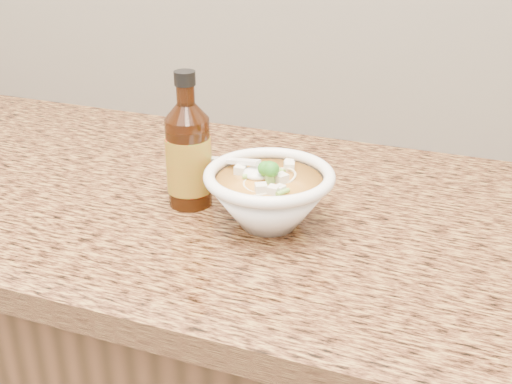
% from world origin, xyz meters
% --- Properties ---
extents(counter_slab, '(4.00, 0.68, 0.04)m').
position_xyz_m(counter_slab, '(0.00, 1.68, 0.88)').
color(counter_slab, olive).
rests_on(counter_slab, cabinet).
extents(soup_bowl, '(0.21, 0.19, 0.10)m').
position_xyz_m(soup_bowl, '(0.12, 1.61, 0.94)').
color(soup_bowl, white).
rests_on(soup_bowl, counter_slab).
extents(hot_sauce_bottle, '(0.07, 0.07, 0.21)m').
position_xyz_m(hot_sauce_bottle, '(-0.01, 1.63, 0.98)').
color(hot_sauce_bottle, '#3D1A08').
rests_on(hot_sauce_bottle, counter_slab).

